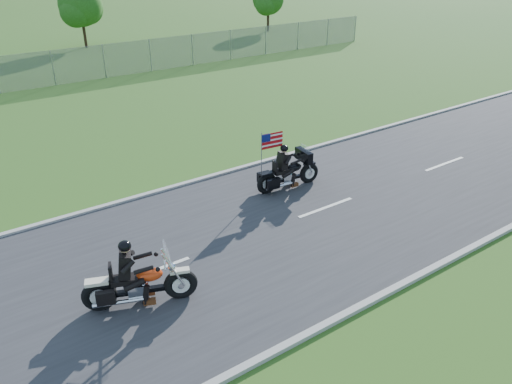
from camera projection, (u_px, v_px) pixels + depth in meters
ground at (218, 249)px, 13.84m from camera, size 420.00×420.00×0.00m
road at (218, 248)px, 13.83m from camera, size 120.00×8.00×0.04m
curb_north at (156, 192)px, 16.78m from camera, size 120.00×0.18×0.12m
curb_south at (313, 332)px, 10.86m from camera, size 120.00×0.18×0.12m
tree_fence_near at (81, 7)px, 37.51m from camera, size 3.52×3.28×4.75m
tree_fence_far at (268, 0)px, 44.29m from camera, size 3.08×2.87×4.20m
motorcycle_lead at (138, 285)px, 11.50m from camera, size 2.56×1.28×1.80m
motorcycle_follow at (288, 173)px, 16.91m from camera, size 2.44×0.83×2.04m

